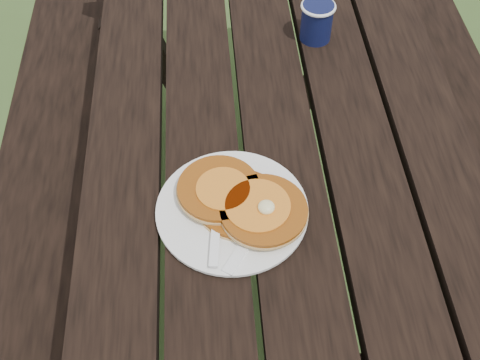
{
  "coord_description": "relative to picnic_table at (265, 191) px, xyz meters",
  "views": [
    {
      "loc": [
        -0.13,
        -0.95,
        1.61
      ],
      "look_at": [
        -0.09,
        -0.3,
        0.8
      ],
      "focal_mm": 45.0,
      "sensor_mm": 36.0,
      "label": 1
    }
  ],
  "objects": [
    {
      "name": "coffee_cup",
      "position": [
        0.11,
        0.14,
        0.43
      ],
      "size": [
        0.08,
        0.08,
        0.09
      ],
      "rotation": [
        0.0,
        0.0,
        -0.4
      ],
      "color": "#0D1237",
      "rests_on": "picnic_table"
    },
    {
      "name": "plate",
      "position": [
        -0.1,
        -0.33,
        0.39
      ],
      "size": [
        0.31,
        0.31,
        0.01
      ],
      "primitive_type": "cylinder",
      "rotation": [
        0.0,
        0.0,
        -0.24
      ],
      "color": "white",
      "rests_on": "picnic_table"
    },
    {
      "name": "pancake_stack",
      "position": [
        -0.09,
        -0.33,
        0.41
      ],
      "size": [
        0.22,
        0.2,
        0.04
      ],
      "rotation": [
        0.0,
        0.0,
        -0.34
      ],
      "color": "#964B10",
      "rests_on": "plate"
    },
    {
      "name": "picnic_table",
      "position": [
        0.0,
        0.0,
        0.0
      ],
      "size": [
        1.36,
        1.8,
        0.75
      ],
      "color": "black",
      "rests_on": "ground"
    },
    {
      "name": "fork",
      "position": [
        -0.14,
        -0.4,
        0.4
      ],
      "size": [
        0.05,
        0.16,
        0.01
      ],
      "primitive_type": null,
      "rotation": [
        0.0,
        0.0,
        -0.11
      ],
      "color": "white",
      "rests_on": "plate"
    },
    {
      "name": "ground",
      "position": [
        0.0,
        0.0,
        -0.37
      ],
      "size": [
        60.0,
        60.0,
        0.0
      ],
      "primitive_type": "plane",
      "color": "#344A1F",
      "rests_on": "ground"
    },
    {
      "name": "knife",
      "position": [
        -0.07,
        -0.39,
        0.39
      ],
      "size": [
        0.11,
        0.16,
        0.0
      ],
      "primitive_type": "cube",
      "rotation": [
        0.0,
        0.0,
        -0.57
      ],
      "color": "white",
      "rests_on": "plate"
    }
  ]
}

